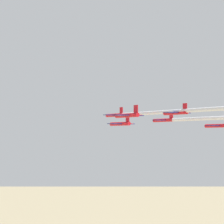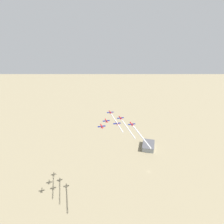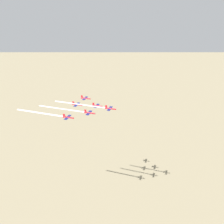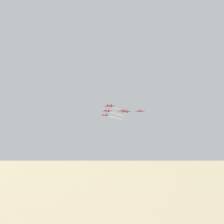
{
  "view_description": "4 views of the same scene",
  "coord_description": "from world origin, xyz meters",
  "px_view_note": "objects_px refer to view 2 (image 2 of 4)",
  "views": [
    {
      "loc": [
        190.7,
        -70.85,
        118.94
      ],
      "look_at": [
        52.4,
        -55.88,
        126.18
      ],
      "focal_mm": 70.0,
      "sensor_mm": 36.0,
      "label": 1
    },
    {
      "loc": [
        235.44,
        -5.05,
        213.63
      ],
      "look_at": [
        50.91,
        -51.02,
        127.69
      ],
      "focal_mm": 28.0,
      "sensor_mm": 36.0,
      "label": 2
    },
    {
      "loc": [
        -67.46,
        52.91,
        200.67
      ],
      "look_at": [
        45.23,
        -54.28,
        123.12
      ],
      "focal_mm": 35.0,
      "sensor_mm": 36.0,
      "label": 3
    },
    {
      "loc": [
        -58.01,
        -191.35,
        99.3
      ],
      "look_at": [
        50.62,
        -53.1,
        121.0
      ],
      "focal_mm": 35.0,
      "sensor_mm": 36.0,
      "label": 4
    }
  ],
  "objects_px": {
    "jet_3": "(102,126)",
    "jet_5": "(132,124)",
    "hangar": "(148,146)",
    "jet_1": "(106,121)",
    "jet_4": "(117,123)",
    "jet_2": "(120,118)",
    "jet_0": "(110,112)"
  },
  "relations": [
    {
      "from": "jet_1",
      "to": "jet_5",
      "type": "relative_size",
      "value": 1.0
    },
    {
      "from": "jet_0",
      "to": "jet_1",
      "type": "xyz_separation_m",
      "value": [
        16.79,
        -0.35,
        -3.3
      ]
    },
    {
      "from": "hangar",
      "to": "jet_0",
      "type": "relative_size",
      "value": 4.11
    },
    {
      "from": "jet_4",
      "to": "jet_0",
      "type": "bearing_deg",
      "value": 90.0
    },
    {
      "from": "jet_0",
      "to": "jet_4",
      "type": "distance_m",
      "value": 28.95
    },
    {
      "from": "jet_0",
      "to": "jet_1",
      "type": "bearing_deg",
      "value": -120.47
    },
    {
      "from": "hangar",
      "to": "jet_0",
      "type": "distance_m",
      "value": 174.59
    },
    {
      "from": "jet_5",
      "to": "jet_4",
      "type": "bearing_deg",
      "value": 180.0
    },
    {
      "from": "hangar",
      "to": "jet_1",
      "type": "distance_m",
      "value": 184.15
    },
    {
      "from": "jet_0",
      "to": "jet_5",
      "type": "bearing_deg",
      "value": -59.53
    },
    {
      "from": "jet_1",
      "to": "jet_4",
      "type": "height_order",
      "value": "jet_4"
    },
    {
      "from": "jet_0",
      "to": "jet_1",
      "type": "relative_size",
      "value": 1.0
    },
    {
      "from": "jet_0",
      "to": "hangar",
      "type": "bearing_deg",
      "value": 37.57
    },
    {
      "from": "hangar",
      "to": "jet_1",
      "type": "relative_size",
      "value": 4.11
    },
    {
      "from": "jet_2",
      "to": "jet_3",
      "type": "xyz_separation_m",
      "value": [
        25.11,
        -15.2,
        0.34
      ]
    },
    {
      "from": "jet_1",
      "to": "jet_2",
      "type": "xyz_separation_m",
      "value": [
        -8.33,
        14.85,
        1.39
      ]
    },
    {
      "from": "jet_4",
      "to": "jet_2",
      "type": "bearing_deg",
      "value": 59.53
    },
    {
      "from": "jet_0",
      "to": "jet_3",
      "type": "distance_m",
      "value": 33.62
    },
    {
      "from": "hangar",
      "to": "jet_3",
      "type": "distance_m",
      "value": 197.74
    },
    {
      "from": "hangar",
      "to": "jet_2",
      "type": "height_order",
      "value": "jet_2"
    },
    {
      "from": "jet_0",
      "to": "jet_4",
      "type": "relative_size",
      "value": 1.0
    },
    {
      "from": "jet_2",
      "to": "jet_4",
      "type": "xyz_separation_m",
      "value": [
        16.79,
        -0.35,
        1.5
      ]
    },
    {
      "from": "jet_3",
      "to": "hangar",
      "type": "bearing_deg",
      "value": 42.13
    },
    {
      "from": "hangar",
      "to": "jet_5",
      "type": "relative_size",
      "value": 4.11
    },
    {
      "from": "jet_0",
      "to": "jet_5",
      "type": "relative_size",
      "value": 1.0
    },
    {
      "from": "jet_2",
      "to": "jet_5",
      "type": "distance_m",
      "value": 16.9
    },
    {
      "from": "jet_0",
      "to": "jet_4",
      "type": "height_order",
      "value": "jet_0"
    },
    {
      "from": "jet_3",
      "to": "jet_5",
      "type": "height_order",
      "value": "jet_3"
    },
    {
      "from": "jet_3",
      "to": "jet_5",
      "type": "relative_size",
      "value": 1.0
    },
    {
      "from": "jet_1",
      "to": "jet_4",
      "type": "bearing_deg",
      "value": -59.53
    },
    {
      "from": "jet_0",
      "to": "jet_4",
      "type": "bearing_deg",
      "value": -90.0
    },
    {
      "from": "jet_2",
      "to": "jet_3",
      "type": "height_order",
      "value": "jet_3"
    }
  ]
}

